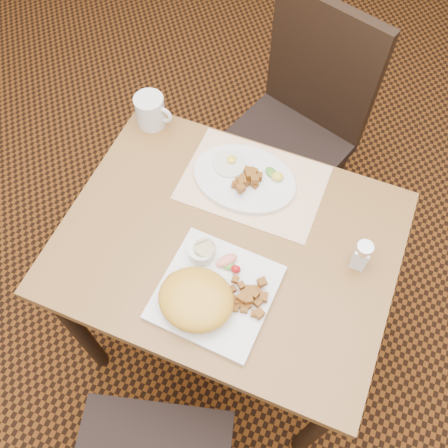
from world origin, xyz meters
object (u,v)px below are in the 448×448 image
table (228,258)px  chair_far (297,122)px  plate_square (216,292)px  plate_oval (244,179)px  salt_shaker (361,255)px  coffee_mug (151,111)px

table → chair_far: bearing=89.4°
table → plate_square: (0.03, -0.15, 0.12)m
plate_oval → salt_shaker: (0.37, -0.14, 0.04)m
chair_far → table: bearing=106.8°
table → plate_oval: plate_oval is taller
table → salt_shaker: (0.34, 0.07, 0.16)m
plate_oval → coffee_mug: bearing=163.9°
salt_shaker → plate_square: bearing=-144.8°
chair_far → salt_shaker: bearing=136.7°
table → salt_shaker: size_ratio=9.00×
table → salt_shaker: bearing=10.8°
table → chair_far: 0.67m
table → salt_shaker: 0.38m
table → plate_oval: 0.24m
table → plate_square: size_ratio=3.21×
table → coffee_mug: coffee_mug is taller
plate_oval → table: bearing=-81.4°
plate_oval → salt_shaker: salt_shaker is taller
chair_far → salt_shaker: (0.33, -0.60, 0.26)m
plate_square → coffee_mug: (-0.40, 0.45, 0.04)m
table → coffee_mug: bearing=141.4°
plate_square → chair_far: bearing=91.5°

